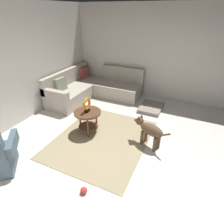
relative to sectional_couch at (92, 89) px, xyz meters
name	(u,v)px	position (x,y,z in m)	size (l,w,h in m)	color
ground_plane	(129,154)	(-1.99, -2.02, -0.34)	(6.00, 6.00, 0.10)	silver
wall_back	(9,68)	(-1.99, 0.92, 1.06)	(6.00, 0.12, 2.70)	silver
wall_right	(167,55)	(0.95, -2.02, 1.06)	(0.12, 6.00, 2.70)	silver
area_rug	(102,139)	(-1.84, -1.32, -0.28)	(2.30, 1.90, 0.01)	tan
sectional_couch	(92,89)	(0.00, 0.00, 0.00)	(2.20, 2.25, 0.88)	#B2A899
side_table	(88,116)	(-1.73, -0.91, 0.13)	(0.60, 0.60, 0.54)	brown
torus_sculpture	(87,105)	(-1.73, -0.91, 0.42)	(0.28, 0.08, 0.33)	black
dog_bed_mat	(151,107)	(-0.01, -1.94, -0.24)	(0.80, 0.60, 0.09)	gray
dog	(149,130)	(-1.61, -2.29, 0.09)	(0.39, 0.81, 0.63)	brown
dog_toy_ball	(84,191)	(-3.17, -1.70, -0.23)	(0.11, 0.11, 0.11)	red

